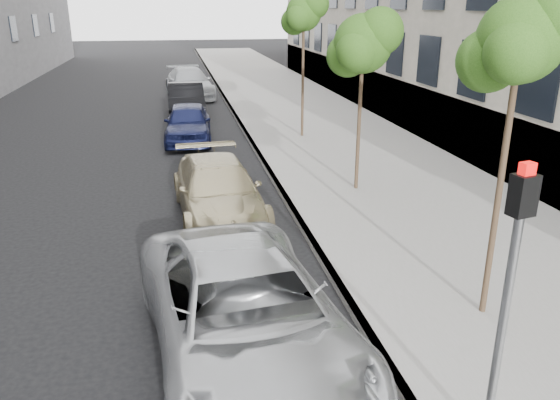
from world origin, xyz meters
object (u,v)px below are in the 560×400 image
object	(u,v)px
tree_near	(522,40)
minivan	(245,314)
sedan_blue	(188,123)
suv	(218,190)
tree_far	(304,13)
sedan_rear	(189,83)
sedan_black	(186,100)
tree_mid	(364,44)
signal_pole	(510,279)

from	to	relation	value
tree_near	minivan	xyz separation A→B (m)	(-3.98, -0.39, -3.63)
sedan_blue	suv	bearing A→B (deg)	-83.78
tree_far	sedan_rear	bearing A→B (deg)	109.46
tree_far	sedan_rear	world-z (taller)	tree_far
minivan	sedan_blue	distance (m)	13.84
tree_near	minivan	bearing A→B (deg)	-174.38
tree_far	sedan_black	xyz separation A→B (m)	(-4.23, 5.39, -3.84)
tree_near	sedan_blue	size ratio (longest dim) A/B	1.22
tree_near	sedan_black	bearing A→B (deg)	102.94
tree_far	sedan_blue	world-z (taller)	tree_far
minivan	sedan_black	distance (m)	18.79
tree_near	tree_far	size ratio (longest dim) A/B	0.96
sedan_blue	sedan_rear	bearing A→B (deg)	90.70
tree_mid	suv	size ratio (longest dim) A/B	0.99
signal_pole	sedan_rear	bearing A→B (deg)	82.96
tree_mid	minivan	world-z (taller)	tree_mid
sedan_blue	sedan_black	world-z (taller)	sedan_black
suv	sedan_rear	distance (m)	18.63
tree_near	suv	world-z (taller)	tree_near
tree_near	sedan_black	distance (m)	19.22
tree_far	sedan_rear	size ratio (longest dim) A/B	0.97
tree_far	sedan_black	world-z (taller)	tree_far
minivan	sedan_rear	xyz separation A→B (m)	(0.10, 24.38, 0.02)
tree_near	suv	size ratio (longest dim) A/B	1.07
tree_near	signal_pole	size ratio (longest dim) A/B	1.53
tree_mid	minivan	bearing A→B (deg)	-120.02
tree_near	signal_pole	bearing A→B (deg)	-120.15
tree_near	sedan_blue	distance (m)	14.60
sedan_rear	tree_mid	bearing A→B (deg)	-83.86
tree_mid	signal_pole	distance (m)	9.36
minivan	sedan_black	xyz separation A→B (m)	(-0.24, 18.79, -0.03)
tree_far	signal_pole	size ratio (longest dim) A/B	1.59
signal_pole	minivan	size ratio (longest dim) A/B	0.59
signal_pole	sedan_black	xyz separation A→B (m)	(-2.73, 20.96, -1.45)
tree_far	sedan_blue	distance (m)	5.82
suv	sedan_black	bearing A→B (deg)	88.14
tree_far	suv	distance (m)	9.41
signal_pole	sedan_black	world-z (taller)	signal_pole
signal_pole	sedan_blue	bearing A→B (deg)	87.82
tree_near	suv	xyz separation A→B (m)	(-3.87, 5.36, -3.71)
signal_pole	sedan_blue	size ratio (longest dim) A/B	0.80
tree_far	suv	bearing A→B (deg)	-116.88
sedan_blue	sedan_black	xyz separation A→B (m)	(0.09, 4.95, 0.04)
signal_pole	sedan_black	size ratio (longest dim) A/B	0.73
signal_pole	sedan_black	distance (m)	21.19
tree_mid	sedan_rear	distance (m)	18.19
tree_far	suv	xyz separation A→B (m)	(-3.87, -7.64, -3.90)
signal_pole	suv	distance (m)	8.42
tree_mid	signal_pole	bearing A→B (deg)	-99.35
minivan	sedan_blue	bearing A→B (deg)	84.63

